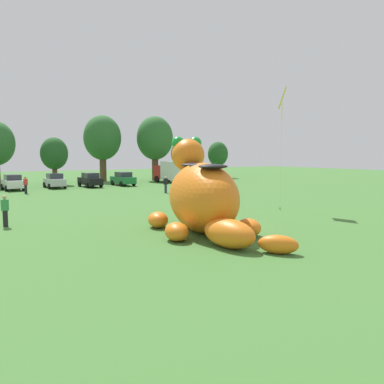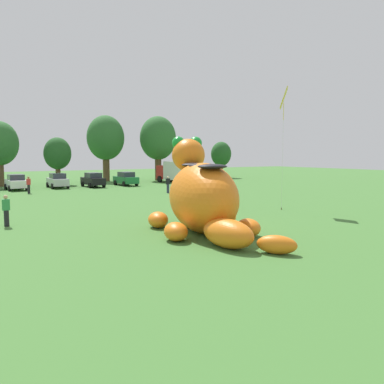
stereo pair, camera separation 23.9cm
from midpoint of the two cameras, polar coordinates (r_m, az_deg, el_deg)
ground_plane at (r=21.32m, az=3.14°, el=-4.99°), size 160.00×160.00×0.00m
giant_inflatable_creature at (r=19.51m, az=1.25°, el=-0.65°), size 5.87×9.86×4.90m
car_white at (r=46.75m, az=-24.90°, el=1.28°), size 2.09×4.18×1.72m
car_silver at (r=47.93m, az=-19.61°, el=1.56°), size 1.99×4.12×1.72m
car_black at (r=48.18m, az=-14.81°, el=1.72°), size 2.13×4.20×1.72m
car_green at (r=49.61m, az=-10.19°, el=1.92°), size 2.16×4.21×1.72m
box_truck at (r=53.50m, az=-2.88°, el=3.04°), size 3.16×6.63×2.95m
tree_centre at (r=53.16m, az=-19.64°, el=5.29°), size 3.43×3.43×6.09m
tree_centre_right at (r=58.44m, az=-13.09°, el=7.67°), size 5.38×5.38×9.55m
tree_mid_right at (r=58.95m, az=-5.57°, el=7.79°), size 5.40×5.40×9.58m
tree_right at (r=63.09m, az=-1.66°, el=5.58°), size 3.43×3.43×6.08m
tree_far_right at (r=66.02m, az=3.71°, el=5.54°), size 3.40×3.40×6.04m
spectator_near_inflatable at (r=28.15m, az=4.69°, el=-0.70°), size 0.38×0.26×1.71m
spectator_mid_field at (r=42.20m, az=-23.31°, el=0.93°), size 0.38×0.26×1.71m
spectator_by_cars at (r=23.29m, az=-25.94°, el=-2.53°), size 0.38×0.26×1.71m
spectator_wandering at (r=39.41m, az=-4.04°, el=1.07°), size 0.38×0.26×1.71m
tethered_flying_kite at (r=28.25m, az=12.84°, el=12.97°), size 1.13×1.13×8.48m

